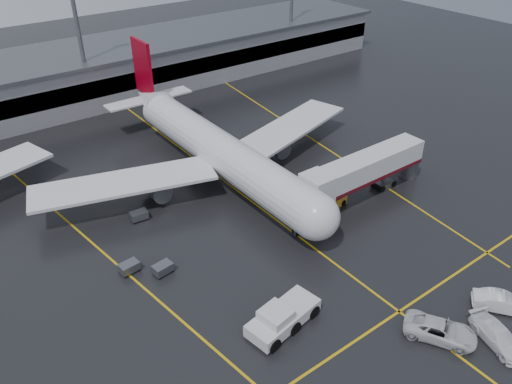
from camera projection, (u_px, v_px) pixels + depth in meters
ground at (259, 207)px, 62.44m from camera, size 220.00×220.00×0.00m
apron_line_centre at (259, 207)px, 62.44m from camera, size 0.25×90.00×0.02m
apron_line_stop at (399, 312)px, 47.54m from camera, size 60.00×0.25×0.02m
apron_line_left at (73, 226)px, 59.12m from camera, size 9.99×69.35×0.02m
apron_line_right at (313, 139)px, 78.29m from camera, size 7.57×69.64×0.02m
terminal at (103, 71)px, 92.58m from camera, size 122.00×19.00×8.60m
light_mast_mid at (77, 25)px, 80.60m from camera, size 3.00×1.20×25.45m
main_airliner at (215, 148)px, 66.75m from camera, size 48.80×45.60×14.10m
jet_bridge at (365, 171)px, 62.26m from camera, size 19.90×3.40×6.05m
pushback_tractor at (282, 318)px, 45.47m from camera, size 7.74×4.23×2.63m
belt_loader at (332, 202)px, 62.23m from camera, size 4.13×2.25×2.51m
service_van_a at (440, 330)px, 44.47m from camera, size 5.68×6.92×1.75m
service_van_b at (498, 336)px, 43.96m from camera, size 3.88×6.18×1.67m
service_van_c at (503, 302)px, 47.34m from camera, size 4.78×5.40×1.77m
baggage_cart_a at (163, 268)px, 51.83m from camera, size 2.15×1.55×1.12m
baggage_cart_b at (129, 267)px, 52.00m from camera, size 2.13×1.51×1.12m
baggage_cart_c at (139, 215)px, 59.86m from camera, size 2.09×1.45×1.12m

